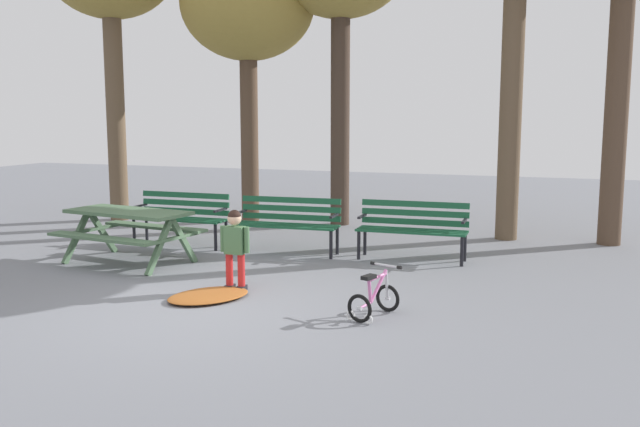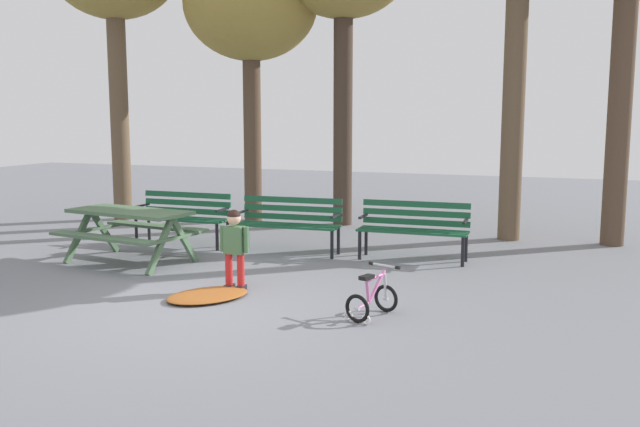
{
  "view_description": "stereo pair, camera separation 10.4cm",
  "coord_description": "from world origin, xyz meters",
  "px_view_note": "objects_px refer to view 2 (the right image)",
  "views": [
    {
      "loc": [
        3.84,
        -6.49,
        2.13
      ],
      "look_at": [
        0.81,
        1.85,
        0.85
      ],
      "focal_mm": 38.94,
      "sensor_mm": 36.0,
      "label": 1
    },
    {
      "loc": [
        3.94,
        -6.45,
        2.13
      ],
      "look_at": [
        0.81,
        1.85,
        0.85
      ],
      "focal_mm": 38.94,
      "sensor_mm": 36.0,
      "label": 2
    }
  ],
  "objects_px": {
    "park_bench_left": "(290,220)",
    "child_standing": "(234,244)",
    "kids_bicycle": "(372,299)",
    "park_bench_right": "(414,225)",
    "picnic_table": "(130,222)",
    "park_bench_far_left": "(184,214)"
  },
  "relations": [
    {
      "from": "park_bench_right",
      "to": "park_bench_left",
      "type": "bearing_deg",
      "value": -174.71
    },
    {
      "from": "picnic_table",
      "to": "park_bench_left",
      "type": "bearing_deg",
      "value": 38.18
    },
    {
      "from": "park_bench_right",
      "to": "child_standing",
      "type": "xyz_separation_m",
      "value": [
        -1.63,
        -2.52,
        0.07
      ]
    },
    {
      "from": "park_bench_far_left",
      "to": "park_bench_right",
      "type": "height_order",
      "value": "same"
    },
    {
      "from": "park_bench_right",
      "to": "kids_bicycle",
      "type": "xyz_separation_m",
      "value": [
        0.26,
        -3.03,
        -0.31
      ]
    },
    {
      "from": "picnic_table",
      "to": "park_bench_left",
      "type": "distance_m",
      "value": 2.37
    },
    {
      "from": "kids_bicycle",
      "to": "picnic_table",
      "type": "bearing_deg",
      "value": 160.91
    },
    {
      "from": "park_bench_far_left",
      "to": "park_bench_right",
      "type": "xyz_separation_m",
      "value": [
        3.8,
        0.16,
        0.0
      ]
    },
    {
      "from": "park_bench_far_left",
      "to": "park_bench_right",
      "type": "bearing_deg",
      "value": 2.34
    },
    {
      "from": "park_bench_far_left",
      "to": "park_bench_left",
      "type": "xyz_separation_m",
      "value": [
        1.89,
        -0.02,
        0.0
      ]
    },
    {
      "from": "park_bench_far_left",
      "to": "child_standing",
      "type": "bearing_deg",
      "value": -47.45
    },
    {
      "from": "park_bench_far_left",
      "to": "park_bench_right",
      "type": "distance_m",
      "value": 3.8
    },
    {
      "from": "park_bench_right",
      "to": "child_standing",
      "type": "distance_m",
      "value": 3.0
    },
    {
      "from": "park_bench_far_left",
      "to": "park_bench_left",
      "type": "bearing_deg",
      "value": -0.63
    },
    {
      "from": "picnic_table",
      "to": "kids_bicycle",
      "type": "relative_size",
      "value": 3.15
    },
    {
      "from": "picnic_table",
      "to": "park_bench_far_left",
      "type": "xyz_separation_m",
      "value": [
        -0.03,
        1.49,
        -0.08
      ]
    },
    {
      "from": "park_bench_left",
      "to": "park_bench_right",
      "type": "bearing_deg",
      "value": 5.29
    },
    {
      "from": "kids_bicycle",
      "to": "park_bench_right",
      "type": "bearing_deg",
      "value": 94.85
    },
    {
      "from": "park_bench_far_left",
      "to": "child_standing",
      "type": "distance_m",
      "value": 3.21
    },
    {
      "from": "picnic_table",
      "to": "child_standing",
      "type": "bearing_deg",
      "value": -22.35
    },
    {
      "from": "park_bench_left",
      "to": "child_standing",
      "type": "distance_m",
      "value": 2.36
    },
    {
      "from": "picnic_table",
      "to": "child_standing",
      "type": "distance_m",
      "value": 2.31
    }
  ]
}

